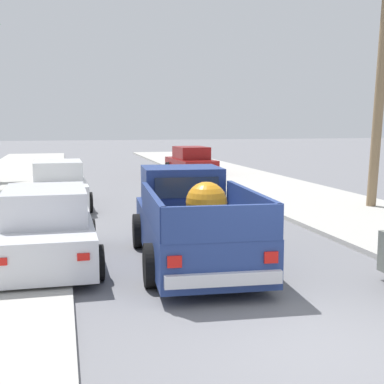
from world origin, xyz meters
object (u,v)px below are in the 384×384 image
at_px(pickup_truck, 192,222).
at_px(car_right_near, 46,229).
at_px(car_left_near, 58,186).
at_px(car_right_mid, 191,162).

height_order(pickup_truck, car_right_near, pickup_truck).
distance_m(car_left_near, car_right_near, 7.36).
xyz_separation_m(pickup_truck, car_right_mid, (4.07, 16.86, -0.08)).
distance_m(pickup_truck, car_left_near, 8.17).
distance_m(car_right_near, car_right_mid, 17.89).
bearing_deg(pickup_truck, car_left_near, 109.14).
distance_m(car_left_near, car_right_mid, 11.36).
height_order(pickup_truck, car_left_near, pickup_truck).
height_order(car_left_near, car_right_near, same).
xyz_separation_m(pickup_truck, car_right_near, (-2.86, 0.36, -0.08)).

